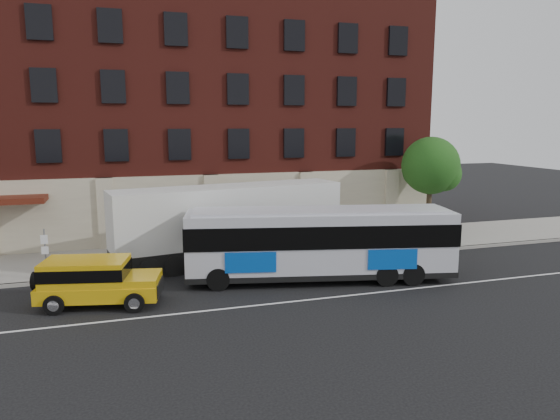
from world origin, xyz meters
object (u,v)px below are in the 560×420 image
object	(u,v)px
sign_pole	(45,252)
street_tree	(431,168)
shipping_container	(230,225)
city_bus	(320,241)
yellow_suv	(94,279)

from	to	relation	value
sign_pole	street_tree	world-z (taller)	street_tree
street_tree	shipping_container	xyz separation A→B (m)	(-13.35, -2.19, -2.43)
shipping_container	sign_pole	bearing A→B (deg)	-172.45
street_tree	city_bus	bearing A→B (deg)	-146.80
street_tree	city_bus	size ratio (longest dim) A/B	0.50
street_tree	shipping_container	size ratio (longest dim) A/B	0.51
street_tree	shipping_container	distance (m)	13.74
sign_pole	shipping_container	distance (m)	8.78
street_tree	yellow_suv	distance (m)	21.30
street_tree	city_bus	distance (m)	12.26
street_tree	city_bus	world-z (taller)	street_tree
city_bus	yellow_suv	world-z (taller)	city_bus
shipping_container	street_tree	bearing A→B (deg)	9.30
yellow_suv	sign_pole	bearing A→B (deg)	120.98
yellow_suv	shipping_container	xyz separation A→B (m)	(6.48, 4.83, 0.90)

